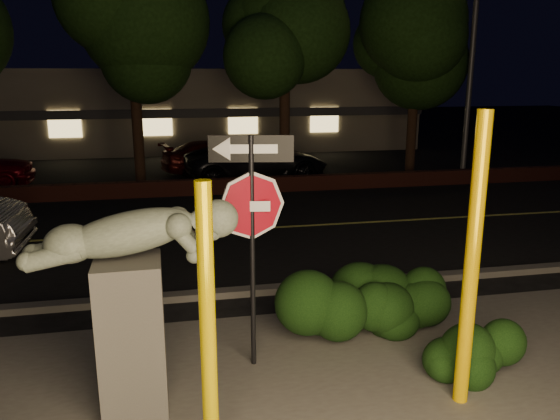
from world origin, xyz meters
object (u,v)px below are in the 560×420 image
object	(u,v)px
yellow_pole_right	(472,265)
yellow_pole_left	(208,343)
signpost	(252,207)
streetlight	(470,16)
parked_car_darkred	(217,157)
parked_car_dark	(256,161)
sculpture	(133,288)

from	to	relation	value
yellow_pole_right	yellow_pole_left	bearing A→B (deg)	-165.51
signpost	streetlight	xyz separation A→B (m)	(9.13, 11.20, 3.48)
signpost	parked_car_darkred	world-z (taller)	signpost
parked_car_darkred	yellow_pole_left	bearing A→B (deg)	162.68
yellow_pole_right	signpost	size ratio (longest dim) A/B	1.12
yellow_pole_right	parked_car_darkred	size ratio (longest dim) A/B	0.79
streetlight	parked_car_dark	size ratio (longest dim) A/B	1.85
yellow_pole_right	streetlight	xyz separation A→B (m)	(6.88, 12.51, 3.94)
yellow_pole_right	sculpture	xyz separation A→B (m)	(-3.68, 0.58, -0.20)
yellow_pole_left	parked_car_darkred	xyz separation A→B (m)	(1.55, 16.77, -0.83)
parked_car_dark	sculpture	bearing A→B (deg)	159.64
yellow_pole_right	signpost	bearing A→B (deg)	149.91
sculpture	yellow_pole_right	bearing A→B (deg)	-9.78
yellow_pole_left	parked_car_dark	xyz separation A→B (m)	(2.81, 14.92, -0.74)
yellow_pole_left	sculpture	world-z (taller)	yellow_pole_left
sculpture	parked_car_dark	xyz separation A→B (m)	(3.52, 13.58, -0.79)
streetlight	sculpture	bearing A→B (deg)	-132.18
signpost	parked_car_dark	world-z (taller)	signpost
sculpture	streetlight	bearing A→B (deg)	47.61
signpost	sculpture	world-z (taller)	signpost
sculpture	parked_car_dark	bearing A→B (deg)	74.57
yellow_pole_right	parked_car_dark	xyz separation A→B (m)	(-0.16, 14.15, -0.99)
parked_car_darkred	yellow_pole_right	bearing A→B (deg)	173.01
yellow_pole_left	parked_car_dark	distance (m)	15.20
streetlight	signpost	bearing A→B (deg)	-129.88
sculpture	parked_car_darkred	world-z (taller)	sculpture
streetlight	parked_car_darkred	xyz separation A→B (m)	(-8.29, 3.49, -5.01)
yellow_pole_left	parked_car_darkred	size ratio (longest dim) A/B	0.67
signpost	sculpture	bearing A→B (deg)	-143.31
yellow_pole_right	sculpture	size ratio (longest dim) A/B	1.40
yellow_pole_left	parked_car_darkred	bearing A→B (deg)	84.70
parked_car_darkred	parked_car_dark	bearing A→B (deg)	-157.93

